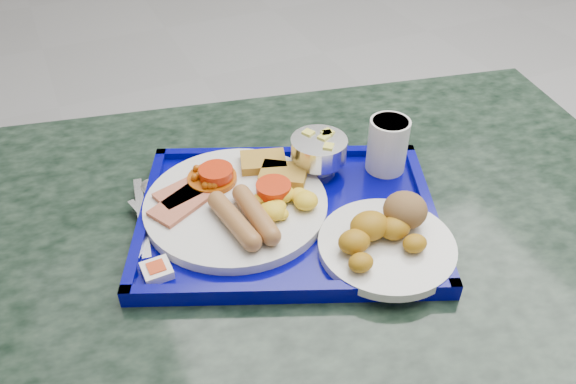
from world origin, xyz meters
The scene contains 10 objects.
floor centered at (0.00, 0.00, 0.00)m, with size 6.00×6.00×0.00m, color gray.
table centered at (-1.08, -0.56, 0.55)m, with size 1.31×1.01×0.74m.
tray centered at (-1.07, -0.53, 0.74)m, with size 0.51×0.45×0.03m.
main_plate centered at (-1.12, -0.49, 0.76)m, with size 0.26×0.26×0.04m.
bread_plate centered at (-0.98, -0.64, 0.77)m, with size 0.18×0.18×0.06m.
fruit_bowl centered at (-0.98, -0.45, 0.79)m, with size 0.09×0.09×0.06m.
juice_cup centered at (-0.88, -0.49, 0.80)m, with size 0.06×0.06×0.09m.
spoon centered at (-1.24, -0.41, 0.75)m, with size 0.06×0.16×0.01m.
knife centered at (-1.26, -0.45, 0.75)m, with size 0.01×0.17×0.00m, color silver.
jam_packet centered at (-1.27, -0.57, 0.76)m, with size 0.04×0.04×0.01m.
Camera 1 is at (-1.32, -1.08, 1.28)m, focal length 35.00 mm.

